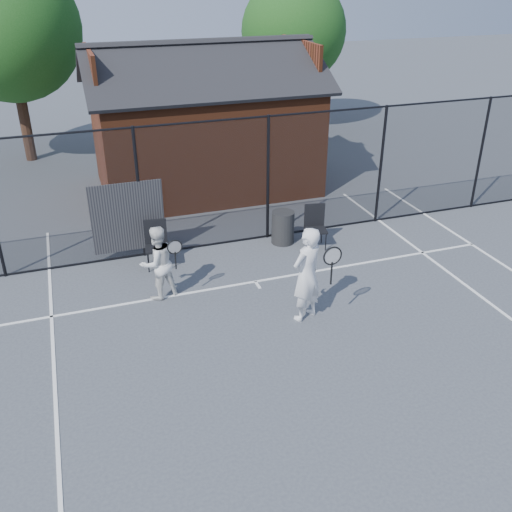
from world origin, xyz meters
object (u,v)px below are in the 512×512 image
object	(u,v)px
chair_right	(316,228)
player_front	(307,274)
chair_left	(157,246)
waste_bin	(283,227)
clubhouse	(204,133)
player_back	(158,263)

from	to	relation	value
chair_right	player_front	bearing A→B (deg)	-106.94
chair_left	waste_bin	distance (m)	3.07
clubhouse	waste_bin	distance (m)	4.62
clubhouse	player_front	distance (m)	7.62
chair_left	chair_right	distance (m)	3.70
clubhouse	waste_bin	xyz separation A→B (m)	(0.74, -4.40, -1.21)
chair_left	chair_right	world-z (taller)	chair_left
player_back	waste_bin	xyz separation A→B (m)	(3.25, 1.53, -0.37)
player_back	chair_left	bearing A→B (deg)	81.50
clubhouse	chair_right	xyz separation A→B (m)	(1.37, -4.90, -1.11)
player_front	chair_left	bearing A→B (deg)	127.75
player_front	player_back	world-z (taller)	player_front
player_front	waste_bin	bearing A→B (deg)	75.98
player_front	waste_bin	distance (m)	3.33
chair_left	chair_right	xyz separation A→B (m)	(3.69, -0.24, -0.01)
player_front	chair_right	distance (m)	3.07
player_front	waste_bin	world-z (taller)	player_front
player_back	player_front	bearing A→B (deg)	-34.02
player_front	chair_right	xyz separation A→B (m)	(1.43, 2.69, -0.43)
player_front	player_back	size ratio (longest dim) A/B	1.22
player_back	clubhouse	bearing A→B (deg)	67.08
clubhouse	player_back	xyz separation A→B (m)	(-2.51, -5.93, -0.84)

